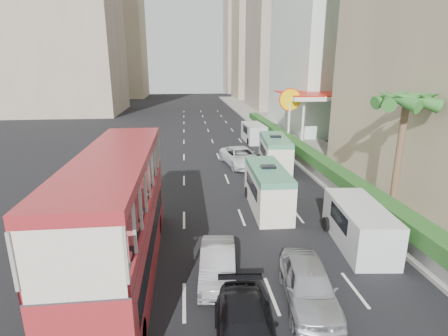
{
  "coord_description": "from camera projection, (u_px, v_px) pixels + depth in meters",
  "views": [
    {
      "loc": [
        -3.36,
        -12.75,
        8.08
      ],
      "look_at": [
        -1.5,
        4.0,
        3.2
      ],
      "focal_mm": 28.0,
      "sensor_mm": 36.0,
      "label": 1
    }
  ],
  "objects": [
    {
      "name": "minibus_far",
      "position": [
        275.0,
        153.0,
        28.67
      ],
      "size": [
        2.54,
        6.04,
        2.6
      ],
      "primitive_type": "cube",
      "rotation": [
        0.0,
        0.0,
        -0.1
      ],
      "color": "silver",
      "rests_on": "ground"
    },
    {
      "name": "tower_far_b",
      "position": [
        247.0,
        28.0,
        110.29
      ],
      "size": [
        14.0,
        14.0,
        40.0
      ],
      "primitive_type": "cube",
      "color": "tan",
      "rests_on": "ground"
    },
    {
      "name": "ground_plane",
      "position": [
        270.0,
        266.0,
        14.77
      ],
      "size": [
        200.0,
        200.0,
        0.0
      ],
      "primitive_type": "plane",
      "color": "black",
      "rests_on": "ground"
    },
    {
      "name": "car_silver_lane_b",
      "position": [
        307.0,
        303.0,
        12.43
      ],
      "size": [
        2.27,
        4.48,
        1.46
      ],
      "primitive_type": "imported",
      "rotation": [
        0.0,
        0.0,
        -0.13
      ],
      "color": "#B2B5BA",
      "rests_on": "ground"
    },
    {
      "name": "sidewalk",
      "position": [
        296.0,
        140.0,
        39.57
      ],
      "size": [
        6.0,
        120.0,
        0.18
      ],
      "primitive_type": "cube",
      "color": "#99968C",
      "rests_on": "ground"
    },
    {
      "name": "hedge",
      "position": [
        304.0,
        151.0,
        28.37
      ],
      "size": [
        1.1,
        44.0,
        0.7
      ],
      "primitive_type": "cube",
      "color": "#2D6626",
      "rests_on": "kerb_wall"
    },
    {
      "name": "minibus_near",
      "position": [
        267.0,
        188.0,
        20.45
      ],
      "size": [
        2.03,
        5.67,
        2.49
      ],
      "primitive_type": "cube",
      "rotation": [
        0.0,
        0.0,
        -0.03
      ],
      "color": "silver",
      "rests_on": "ground"
    },
    {
      "name": "kerb_wall",
      "position": [
        304.0,
        161.0,
        28.61
      ],
      "size": [
        0.3,
        44.0,
        1.0
      ],
      "primitive_type": "cube",
      "color": "silver",
      "rests_on": "sidewalk"
    },
    {
      "name": "van_asset",
      "position": [
        241.0,
        165.0,
        29.81
      ],
      "size": [
        3.46,
        5.83,
        1.52
      ],
      "primitive_type": "imported",
      "rotation": [
        0.0,
        0.0,
        0.18
      ],
      "color": "silver",
      "rests_on": "ground"
    },
    {
      "name": "shell_station",
      "position": [
        312.0,
        119.0,
        37.02
      ],
      "size": [
        6.5,
        8.0,
        5.5
      ],
      "primitive_type": "cube",
      "color": "silver",
      "rests_on": "ground"
    },
    {
      "name": "palm_tree",
      "position": [
        398.0,
        159.0,
        18.48
      ],
      "size": [
        0.36,
        0.36,
        6.4
      ],
      "primitive_type": "cylinder",
      "color": "brown",
      "rests_on": "sidewalk"
    },
    {
      "name": "tower_far_a",
      "position": [
        262.0,
        10.0,
        88.73
      ],
      "size": [
        14.0,
        14.0,
        44.0
      ],
      "primitive_type": "cube",
      "color": "tan",
      "rests_on": "ground"
    },
    {
      "name": "car_silver_lane_a",
      "position": [
        218.0,
        278.0,
        13.91
      ],
      "size": [
        1.74,
        3.99,
        1.27
      ],
      "primitive_type": "imported",
      "rotation": [
        0.0,
        0.0,
        -0.1
      ],
      "color": "#B2B5BA",
      "rests_on": "ground"
    },
    {
      "name": "panel_van_far",
      "position": [
        254.0,
        133.0,
        39.17
      ],
      "size": [
        2.12,
        4.96,
        1.96
      ],
      "primitive_type": "cube",
      "rotation": [
        0.0,
        0.0,
        0.03
      ],
      "color": "silver",
      "rests_on": "ground"
    },
    {
      "name": "panel_van_near",
      "position": [
        359.0,
        225.0,
        16.28
      ],
      "size": [
        2.46,
        5.08,
        1.96
      ],
      "primitive_type": "cube",
      "rotation": [
        0.0,
        0.0,
        -0.1
      ],
      "color": "silver",
      "rests_on": "ground"
    },
    {
      "name": "tower_left_b",
      "position": [
        111.0,
        8.0,
        91.96
      ],
      "size": [
        16.0,
        16.0,
        46.0
      ],
      "primitive_type": "cube",
      "color": "tan",
      "rests_on": "ground"
    },
    {
      "name": "double_decker_bus",
      "position": [
        119.0,
        217.0,
        13.43
      ],
      "size": [
        2.5,
        11.0,
        5.06
      ],
      "primitive_type": "cube",
      "color": "maroon",
      "rests_on": "ground"
    }
  ]
}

